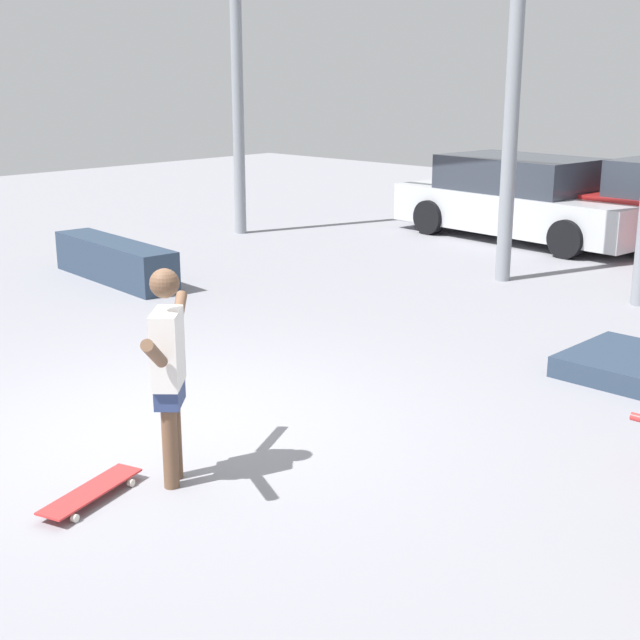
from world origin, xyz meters
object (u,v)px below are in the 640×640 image
at_px(skateboarder, 168,366).
at_px(parked_car_silver, 524,200).
at_px(skateboard, 91,491).
at_px(grind_box, 115,261).

distance_m(skateboarder, parked_car_silver, 10.50).
bearing_deg(parked_car_silver, skateboard, -68.37).
bearing_deg(parked_car_silver, grind_box, -104.27).
relative_size(skateboarder, skateboard, 1.78).
relative_size(skateboarder, parked_car_silver, 0.33).
distance_m(grind_box, parked_car_silver, 7.08).
height_order(skateboarder, skateboard, skateboarder).
bearing_deg(skateboarder, parked_car_silver, 155.48).
height_order(skateboarder, parked_car_silver, skateboarder).
xyz_separation_m(skateboard, grind_box, (-5.45, 3.87, 0.21)).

